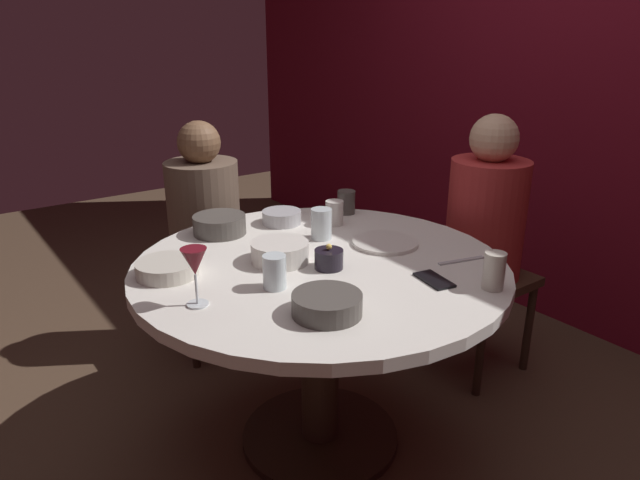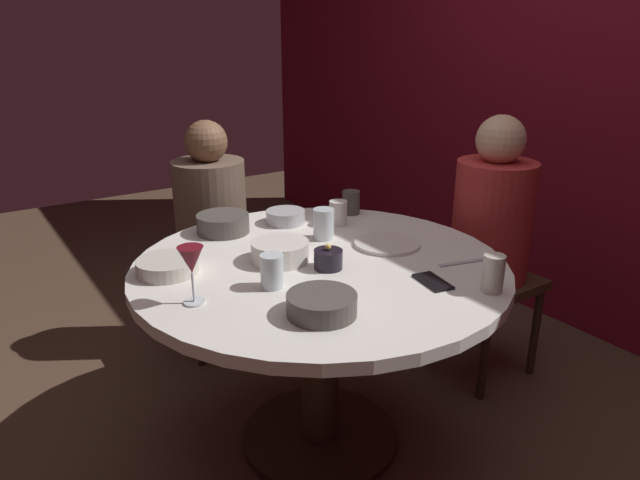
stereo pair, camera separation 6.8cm
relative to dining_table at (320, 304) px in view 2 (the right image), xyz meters
The scene contains 20 objects.
ground_plane 0.58m from the dining_table, ahead, with size 8.00×8.00×0.00m, color #4C3828.
back_wall 1.82m from the dining_table, 90.00° to the left, with size 6.00×0.10×2.60m, color maroon.
dining_table is the anchor object (origin of this frame).
seated_diner_left 0.93m from the dining_table, behind, with size 0.40×0.40×1.12m.
seated_diner_back 0.90m from the dining_table, 90.00° to the left, with size 0.40×0.40×1.18m.
candle_holder 0.20m from the dining_table, ahead, with size 0.10×0.10×0.09m.
wine_glass 0.57m from the dining_table, 83.23° to the right, with size 0.08×0.08×0.18m.
dinner_plate 0.34m from the dining_table, 88.74° to the left, with size 0.25×0.25×0.01m, color silver.
cell_phone 0.43m from the dining_table, 29.66° to the left, with size 0.07×0.14×0.01m, color black.
bowl_serving_large 0.49m from the dining_table, 164.39° to the left, with size 0.16×0.16×0.05m, color #B7B7BC.
bowl_salad_center 0.53m from the dining_table, 162.95° to the right, with size 0.21×0.21×0.07m, color #4C4742.
bowl_small_white 0.43m from the dining_table, 33.44° to the right, with size 0.20×0.20×0.06m, color #4C4742.
bowl_sauce_side 0.54m from the dining_table, 113.02° to the right, with size 0.20×0.20×0.05m, color beige.
bowl_rice_portion 0.24m from the dining_table, 127.75° to the right, with size 0.20×0.20×0.07m, color silver.
cup_near_candle 0.62m from the dining_table, 31.44° to the left, with size 0.07×0.07×0.12m, color beige.
cup_by_left_diner 0.33m from the dining_table, 69.62° to the right, with size 0.07×0.07×0.11m, color silver.
cup_by_right_diner 0.46m from the dining_table, 135.39° to the left, with size 0.07×0.07×0.10m, color silver.
cup_center_front 0.61m from the dining_table, 132.17° to the left, with size 0.08×0.08×0.10m, color #4C4742.
cup_far_edge 0.32m from the dining_table, 142.43° to the left, with size 0.08×0.08×0.12m, color silver.
fork_near_plate 0.52m from the dining_table, 54.11° to the left, with size 0.02×0.18×0.01m, color #B7B7BC.
Camera 2 is at (1.51, -1.02, 1.49)m, focal length 31.96 mm.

